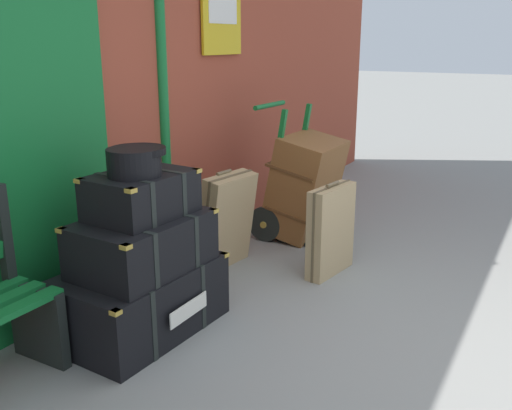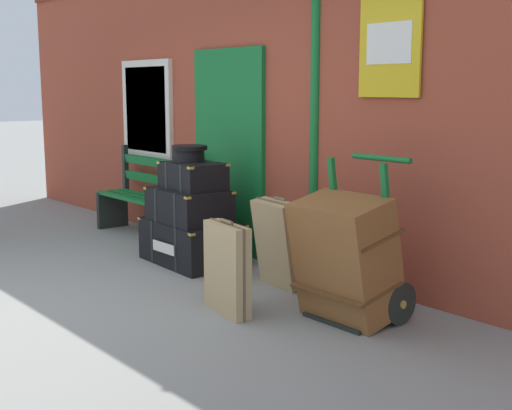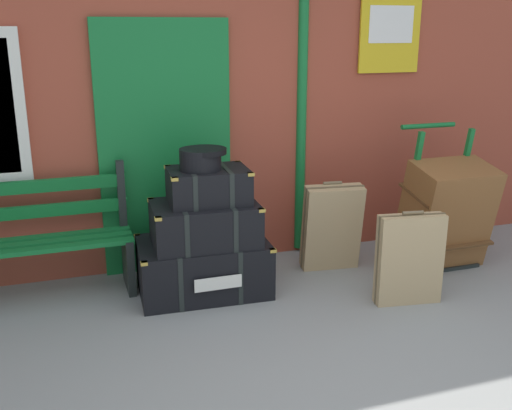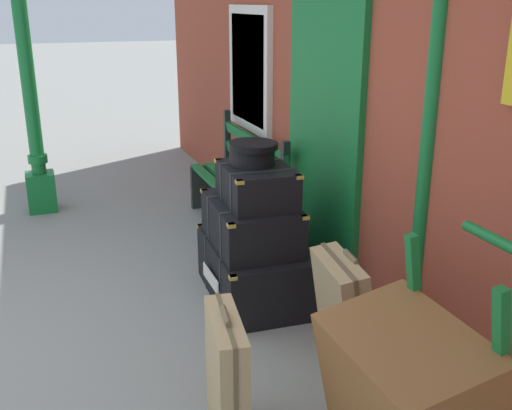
% 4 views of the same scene
% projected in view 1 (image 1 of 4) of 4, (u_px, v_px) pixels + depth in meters
% --- Properties ---
extents(ground_plane, '(60.00, 60.00, 0.00)m').
position_uv_depth(ground_plane, '(455.00, 383.00, 3.01)').
color(ground_plane, gray).
extents(brick_facade, '(10.40, 0.35, 3.20)m').
position_uv_depth(brick_facade, '(75.00, 64.00, 3.77)').
color(brick_facade, '#9E422D').
rests_on(brick_facade, ground).
extents(steamer_trunk_base, '(1.04, 0.70, 0.43)m').
position_uv_depth(steamer_trunk_base, '(140.00, 299.00, 3.51)').
color(steamer_trunk_base, black).
rests_on(steamer_trunk_base, ground).
extents(steamer_trunk_middle, '(0.84, 0.59, 0.33)m').
position_uv_depth(steamer_trunk_middle, '(143.00, 243.00, 3.40)').
color(steamer_trunk_middle, black).
rests_on(steamer_trunk_middle, steamer_trunk_base).
extents(steamer_trunk_top, '(0.63, 0.48, 0.27)m').
position_uv_depth(steamer_trunk_top, '(141.00, 195.00, 3.36)').
color(steamer_trunk_top, black).
rests_on(steamer_trunk_top, steamer_trunk_middle).
extents(round_hatbox, '(0.35, 0.33, 0.16)m').
position_uv_depth(round_hatbox, '(135.00, 160.00, 3.25)').
color(round_hatbox, black).
rests_on(round_hatbox, steamer_trunk_top).
extents(porters_trolley, '(0.71, 0.56, 1.21)m').
position_uv_depth(porters_trolley, '(287.00, 204.00, 5.29)').
color(porters_trolley, black).
rests_on(porters_trolley, ground).
extents(large_brown_trunk, '(0.70, 0.61, 0.95)m').
position_uv_depth(large_brown_trunk, '(305.00, 186.00, 5.16)').
color(large_brown_trunk, brown).
rests_on(large_brown_trunk, ground).
extents(suitcase_beige, '(0.52, 0.33, 0.78)m').
position_uv_depth(suitcase_beige, '(226.00, 220.00, 4.47)').
color(suitcase_beige, tan).
rests_on(suitcase_beige, ground).
extents(suitcase_charcoal, '(0.52, 0.21, 0.73)m').
position_uv_depth(suitcase_charcoal, '(331.00, 230.00, 4.34)').
color(suitcase_charcoal, tan).
rests_on(suitcase_charcoal, ground).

